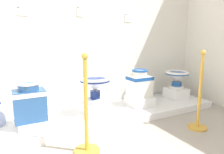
{
  "coord_description": "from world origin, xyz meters",
  "views": [
    {
      "loc": [
        0.33,
        0.18,
        1.11
      ],
      "look_at": [
        1.68,
        2.71,
        0.58
      ],
      "focal_mm": 33.38,
      "sensor_mm": 36.0,
      "label": 1
    }
  ],
  "objects_px": {
    "info_placard_second": "(81,11)",
    "antique_toilet_slender_white": "(95,85)",
    "plinth_block_slender_white": "(95,109)",
    "plinth_block_tall_cobalt": "(139,101)",
    "stanchion_post_near_left": "(86,125)",
    "info_placard_first": "(22,11)",
    "antique_toilet_tall_cobalt": "(140,83)",
    "stanchion_post_near_right": "(199,104)",
    "antique_toilet_pale_glazed": "(177,77)",
    "antique_toilet_rightmost": "(29,101)",
    "plinth_block_pale_glazed": "(176,93)",
    "info_placard_third": "(128,17)",
    "plinth_block_rightmost": "(31,123)"
  },
  "relations": [
    {
      "from": "antique_toilet_tall_cobalt",
      "to": "plinth_block_pale_glazed",
      "type": "relative_size",
      "value": 1.26
    },
    {
      "from": "info_placard_second",
      "to": "plinth_block_slender_white",
      "type": "bearing_deg",
      "value": -88.29
    },
    {
      "from": "info_placard_second",
      "to": "antique_toilet_pale_glazed",
      "type": "bearing_deg",
      "value": -13.24
    },
    {
      "from": "stanchion_post_near_left",
      "to": "info_placard_first",
      "type": "bearing_deg",
      "value": 109.08
    },
    {
      "from": "antique_toilet_slender_white",
      "to": "info_placard_first",
      "type": "relative_size",
      "value": 2.96
    },
    {
      "from": "plinth_block_tall_cobalt",
      "to": "info_placard_third",
      "type": "xyz_separation_m",
      "value": [
        0.02,
        0.39,
        1.29
      ]
    },
    {
      "from": "plinth_block_tall_cobalt",
      "to": "plinth_block_slender_white",
      "type": "bearing_deg",
      "value": -175.81
    },
    {
      "from": "plinth_block_tall_cobalt",
      "to": "info_placard_second",
      "type": "height_order",
      "value": "info_placard_second"
    },
    {
      "from": "antique_toilet_rightmost",
      "to": "info_placard_second",
      "type": "bearing_deg",
      "value": 29.54
    },
    {
      "from": "info_placard_first",
      "to": "info_placard_second",
      "type": "height_order",
      "value": "info_placard_second"
    },
    {
      "from": "plinth_block_tall_cobalt",
      "to": "antique_toilet_pale_glazed",
      "type": "relative_size",
      "value": 0.99
    },
    {
      "from": "info_placard_first",
      "to": "info_placard_second",
      "type": "relative_size",
      "value": 0.92
    },
    {
      "from": "antique_toilet_pale_glazed",
      "to": "info_placard_first",
      "type": "distance_m",
      "value": 2.58
    },
    {
      "from": "antique_toilet_tall_cobalt",
      "to": "stanchion_post_near_right",
      "type": "distance_m",
      "value": 0.93
    },
    {
      "from": "plinth_block_tall_cobalt",
      "to": "plinth_block_pale_glazed",
      "type": "height_order",
      "value": "plinth_block_pale_glazed"
    },
    {
      "from": "antique_toilet_tall_cobalt",
      "to": "info_placard_first",
      "type": "height_order",
      "value": "info_placard_first"
    },
    {
      "from": "stanchion_post_near_left",
      "to": "plinth_block_tall_cobalt",
      "type": "bearing_deg",
      "value": 32.9
    },
    {
      "from": "info_placard_third",
      "to": "antique_toilet_pale_glazed",
      "type": "bearing_deg",
      "value": -25.58
    },
    {
      "from": "antique_toilet_rightmost",
      "to": "stanchion_post_near_right",
      "type": "xyz_separation_m",
      "value": [
        1.87,
        -0.81,
        -0.09
      ]
    },
    {
      "from": "info_placard_second",
      "to": "stanchion_post_near_left",
      "type": "distance_m",
      "value": 1.71
    },
    {
      "from": "plinth_block_slender_white",
      "to": "plinth_block_tall_cobalt",
      "type": "bearing_deg",
      "value": 4.19
    },
    {
      "from": "antique_toilet_rightmost",
      "to": "plinth_block_tall_cobalt",
      "type": "height_order",
      "value": "antique_toilet_rightmost"
    },
    {
      "from": "plinth_block_tall_cobalt",
      "to": "info_placard_first",
      "type": "relative_size",
      "value": 2.85
    },
    {
      "from": "info_placard_third",
      "to": "stanchion_post_near_left",
      "type": "bearing_deg",
      "value": -136.0
    },
    {
      "from": "antique_toilet_rightmost",
      "to": "plinth_block_tall_cobalt",
      "type": "xyz_separation_m",
      "value": [
        1.59,
        0.07,
        -0.24
      ]
    },
    {
      "from": "plinth_block_slender_white",
      "to": "info_placard_third",
      "type": "xyz_separation_m",
      "value": [
        0.79,
        0.45,
        1.28
      ]
    },
    {
      "from": "plinth_block_rightmost",
      "to": "info_placard_first",
      "type": "distance_m",
      "value": 1.41
    },
    {
      "from": "antique_toilet_slender_white",
      "to": "stanchion_post_near_left",
      "type": "xyz_separation_m",
      "value": [
        -0.4,
        -0.69,
        -0.22
      ]
    },
    {
      "from": "antique_toilet_rightmost",
      "to": "info_placard_third",
      "type": "relative_size",
      "value": 3.14
    },
    {
      "from": "antique_toilet_rightmost",
      "to": "plinth_block_slender_white",
      "type": "xyz_separation_m",
      "value": [
        0.83,
        0.01,
        -0.23
      ]
    },
    {
      "from": "antique_toilet_slender_white",
      "to": "antique_toilet_tall_cobalt",
      "type": "relative_size",
      "value": 0.98
    },
    {
      "from": "plinth_block_rightmost",
      "to": "stanchion_post_near_right",
      "type": "xyz_separation_m",
      "value": [
        1.87,
        -0.81,
        0.18
      ]
    },
    {
      "from": "plinth_block_slender_white",
      "to": "plinth_block_tall_cobalt",
      "type": "xyz_separation_m",
      "value": [
        0.76,
        0.06,
        -0.01
      ]
    },
    {
      "from": "plinth_block_pale_glazed",
      "to": "stanchion_post_near_right",
      "type": "xyz_separation_m",
      "value": [
        -0.52,
        -0.9,
        0.13
      ]
    },
    {
      "from": "antique_toilet_rightmost",
      "to": "info_placard_second",
      "type": "height_order",
      "value": "info_placard_second"
    },
    {
      "from": "plinth_block_slender_white",
      "to": "info_placard_first",
      "type": "xyz_separation_m",
      "value": [
        -0.79,
        0.45,
        1.29
      ]
    },
    {
      "from": "plinth_block_pale_glazed",
      "to": "stanchion_post_near_left",
      "type": "distance_m",
      "value": 2.11
    },
    {
      "from": "antique_toilet_slender_white",
      "to": "stanchion_post_near_left",
      "type": "height_order",
      "value": "stanchion_post_near_left"
    },
    {
      "from": "plinth_block_slender_white",
      "to": "stanchion_post_near_left",
      "type": "xyz_separation_m",
      "value": [
        -0.4,
        -0.69,
        0.11
      ]
    },
    {
      "from": "antique_toilet_slender_white",
      "to": "info_placard_first",
      "type": "bearing_deg",
      "value": 150.46
    },
    {
      "from": "antique_toilet_tall_cobalt",
      "to": "info_placard_third",
      "type": "xyz_separation_m",
      "value": [
        0.02,
        0.39,
        1.01
      ]
    },
    {
      "from": "antique_toilet_tall_cobalt",
      "to": "stanchion_post_near_left",
      "type": "distance_m",
      "value": 1.39
    },
    {
      "from": "plinth_block_slender_white",
      "to": "stanchion_post_near_left",
      "type": "relative_size",
      "value": 0.35
    },
    {
      "from": "info_placard_second",
      "to": "stanchion_post_near_right",
      "type": "xyz_separation_m",
      "value": [
        1.05,
        -1.27,
        -1.19
      ]
    },
    {
      "from": "stanchion_post_near_right",
      "to": "info_placard_first",
      "type": "bearing_deg",
      "value": 145.29
    },
    {
      "from": "stanchion_post_near_right",
      "to": "plinth_block_pale_glazed",
      "type": "bearing_deg",
      "value": 60.03
    },
    {
      "from": "plinth_block_tall_cobalt",
      "to": "stanchion_post_near_left",
      "type": "height_order",
      "value": "stanchion_post_near_left"
    },
    {
      "from": "antique_toilet_tall_cobalt",
      "to": "antique_toilet_pale_glazed",
      "type": "xyz_separation_m",
      "value": [
        0.8,
        0.02,
        0.03
      ]
    },
    {
      "from": "info_placard_second",
      "to": "antique_toilet_slender_white",
      "type": "bearing_deg",
      "value": -88.29
    },
    {
      "from": "antique_toilet_rightmost",
      "to": "plinth_block_pale_glazed",
      "type": "bearing_deg",
      "value": 2.22
    }
  ]
}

